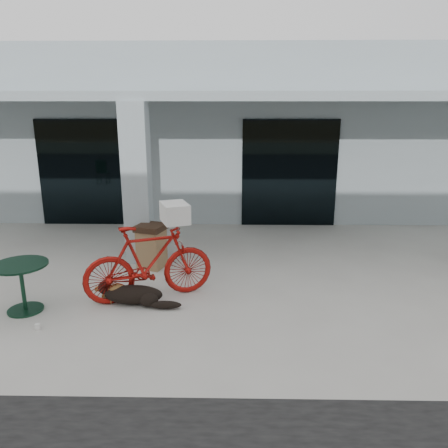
{
  "coord_description": "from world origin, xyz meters",
  "views": [
    {
      "loc": [
        0.35,
        -6.04,
        3.12
      ],
      "look_at": [
        0.21,
        1.47,
        1.0
      ],
      "focal_mm": 35.0,
      "sensor_mm": 36.0,
      "label": 1
    }
  ],
  "objects_px": {
    "dog": "(133,294)",
    "cafe_table_near": "(23,288)",
    "bicycle": "(149,262)",
    "trash_receptacle": "(152,246)"
  },
  "relations": [
    {
      "from": "bicycle",
      "to": "cafe_table_near",
      "type": "bearing_deg",
      "value": 83.23
    },
    {
      "from": "bicycle",
      "to": "trash_receptacle",
      "type": "bearing_deg",
      "value": -12.26
    },
    {
      "from": "dog",
      "to": "trash_receptacle",
      "type": "bearing_deg",
      "value": 100.21
    },
    {
      "from": "bicycle",
      "to": "cafe_table_near",
      "type": "distance_m",
      "value": 1.93
    },
    {
      "from": "trash_receptacle",
      "to": "dog",
      "type": "bearing_deg",
      "value": -90.35
    },
    {
      "from": "trash_receptacle",
      "to": "cafe_table_near",
      "type": "bearing_deg",
      "value": -131.0
    },
    {
      "from": "bicycle",
      "to": "trash_receptacle",
      "type": "relative_size",
      "value": 2.44
    },
    {
      "from": "bicycle",
      "to": "dog",
      "type": "bearing_deg",
      "value": 111.56
    },
    {
      "from": "dog",
      "to": "cafe_table_near",
      "type": "distance_m",
      "value": 1.66
    },
    {
      "from": "dog",
      "to": "cafe_table_near",
      "type": "xyz_separation_m",
      "value": [
        -1.62,
        -0.26,
        0.21
      ]
    }
  ]
}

